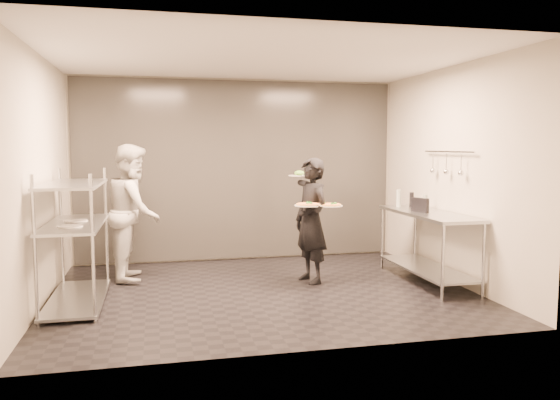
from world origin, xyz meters
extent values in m
cube|color=black|center=(0.00, 0.00, 0.00)|extent=(5.00, 4.00, 0.00)
cube|color=silver|center=(0.00, 0.00, 2.80)|extent=(5.00, 4.00, 0.00)
cube|color=#B7B3A4|center=(0.00, 2.00, 1.40)|extent=(5.00, 0.00, 2.80)
cube|color=#B7B3A4|center=(0.00, -2.00, 1.40)|extent=(5.00, 0.00, 2.80)
cube|color=#B7B3A4|center=(-2.50, 0.00, 1.40)|extent=(0.00, 4.00, 2.80)
cube|color=#B7B3A4|center=(2.50, 0.00, 1.40)|extent=(0.00, 4.00, 2.80)
cube|color=silver|center=(0.00, 1.97, 1.40)|extent=(4.90, 0.04, 2.74)
cylinder|color=#B5B8BC|center=(-2.42, -0.77, 0.75)|extent=(0.04, 0.04, 1.50)
cylinder|color=#B5B8BC|center=(-2.42, 0.77, 0.75)|extent=(0.04, 0.04, 1.50)
cylinder|color=#B5B8BC|center=(-1.88, -0.77, 0.75)|extent=(0.04, 0.04, 1.50)
cylinder|color=#B5B8BC|center=(-1.88, 0.77, 0.75)|extent=(0.04, 0.04, 1.50)
cube|color=#A1A7AB|center=(-2.15, 0.00, 0.05)|extent=(0.60, 1.60, 0.03)
cube|color=#A1A7AB|center=(-2.15, 0.00, 0.90)|extent=(0.60, 1.60, 0.03)
cube|color=#A1A7AB|center=(-2.15, 0.00, 1.35)|extent=(0.60, 1.60, 0.03)
cylinder|color=silver|center=(-2.15, -0.35, 0.93)|extent=(0.26, 0.26, 0.01)
cylinder|color=silver|center=(-2.15, 0.10, 0.93)|extent=(0.26, 0.26, 0.01)
cylinder|color=#B5B8BC|center=(1.92, -0.86, 0.45)|extent=(0.04, 0.04, 0.90)
cylinder|color=#B5B8BC|center=(1.92, 0.86, 0.45)|extent=(0.04, 0.04, 0.90)
cylinder|color=#B5B8BC|center=(2.44, -0.86, 0.45)|extent=(0.04, 0.04, 0.90)
cylinder|color=#B5B8BC|center=(2.44, 0.86, 0.45)|extent=(0.04, 0.04, 0.90)
cube|color=#A1A7AB|center=(2.18, 0.00, 0.18)|extent=(0.57, 1.71, 0.03)
cube|color=#A1A7AB|center=(2.18, 0.00, 0.90)|extent=(0.60, 1.80, 0.04)
cylinder|color=#B5B8BC|center=(2.44, 0.00, 1.70)|extent=(0.02, 1.20, 0.02)
cylinder|color=#B5B8BC|center=(2.42, -0.35, 1.57)|extent=(0.01, 0.01, 0.22)
sphere|color=#B5B8BC|center=(2.42, -0.35, 1.44)|extent=(0.07, 0.07, 0.07)
cylinder|color=#B5B8BC|center=(2.42, 0.00, 1.57)|extent=(0.01, 0.01, 0.22)
sphere|color=#B5B8BC|center=(2.42, 0.00, 1.44)|extent=(0.07, 0.07, 0.07)
cylinder|color=#B5B8BC|center=(2.42, 0.35, 1.57)|extent=(0.01, 0.01, 0.22)
sphere|color=#B5B8BC|center=(2.42, 0.35, 1.44)|extent=(0.07, 0.07, 0.07)
imported|color=black|center=(0.70, 0.33, 0.81)|extent=(0.54, 0.68, 1.62)
imported|color=beige|center=(-1.55, 1.06, 0.90)|extent=(0.71, 0.90, 1.80)
cylinder|color=silver|center=(0.60, 0.11, 1.03)|extent=(0.35, 0.35, 0.01)
cylinder|color=#C79148|center=(0.60, 0.11, 1.05)|extent=(0.30, 0.30, 0.02)
cylinder|color=#BC4919|center=(0.60, 0.11, 1.06)|extent=(0.27, 0.27, 0.01)
sphere|color=#195613|center=(0.60, 0.11, 1.06)|extent=(0.04, 0.04, 0.04)
cylinder|color=silver|center=(0.88, 0.12, 1.02)|extent=(0.32, 0.32, 0.01)
cylinder|color=#C79148|center=(0.88, 0.12, 1.03)|extent=(0.28, 0.28, 0.02)
cylinder|color=#BC4919|center=(0.88, 0.12, 1.04)|extent=(0.25, 0.25, 0.01)
sphere|color=#195613|center=(0.88, 0.12, 1.05)|extent=(0.04, 0.04, 0.04)
cylinder|color=silver|center=(0.62, 0.64, 1.38)|extent=(0.29, 0.29, 0.01)
ellipsoid|color=#336E1B|center=(0.62, 0.64, 1.41)|extent=(0.13, 0.13, 0.07)
cube|color=black|center=(2.06, 0.00, 1.01)|extent=(0.13, 0.26, 0.19)
cylinder|color=gray|center=(2.08, 0.68, 1.04)|extent=(0.07, 0.07, 0.24)
cylinder|color=gray|center=(2.32, 0.36, 1.02)|extent=(0.06, 0.06, 0.20)
cylinder|color=black|center=(2.24, 0.60, 1.02)|extent=(0.06, 0.06, 0.21)
camera|label=1|loc=(-1.25, -6.41, 1.77)|focal=35.00mm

